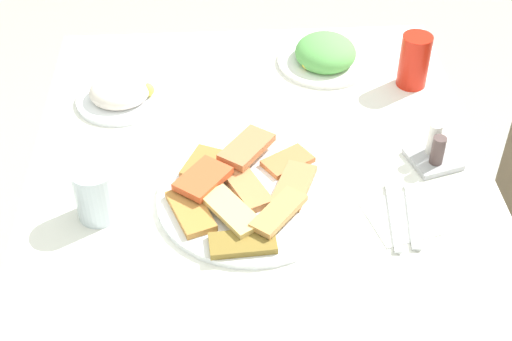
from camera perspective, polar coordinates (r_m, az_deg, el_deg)
The scene contains 10 objects.
dining_table at distance 1.47m, azimuth 0.26°, elevation -2.62°, with size 1.07×0.90×0.77m.
pide_platter at distance 1.35m, azimuth -0.71°, elevation -1.82°, with size 0.35×0.35×0.04m.
salad_plate_greens at distance 1.72m, azimuth 5.40°, elevation 8.97°, with size 0.22×0.22×0.07m.
salad_plate_rice at distance 1.62m, azimuth -10.51°, elevation 5.94°, with size 0.19×0.19×0.06m.
soda_can at distance 1.66m, azimuth 12.23°, elevation 8.35°, with size 0.07×0.07×0.12m, color red.
drinking_glass at distance 1.32m, azimuth -12.35°, elevation -1.72°, with size 0.08×0.08×0.10m, color silver.
paper_napkin at distance 1.35m, azimuth 11.37°, elevation -3.60°, with size 0.12×0.12×0.00m, color white.
fork at distance 1.34m, azimuth 10.65°, elevation -3.52°, with size 0.18×0.01×0.01m, color silver.
spoon at distance 1.35m, azimuth 12.14°, elevation -3.44°, with size 0.17×0.02×0.01m, color silver.
condiment_caddy at distance 1.47m, azimuth 13.73°, elevation 1.41°, with size 0.11×0.11×0.08m.
Camera 1 is at (1.07, -0.07, 1.70)m, focal length 51.32 mm.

